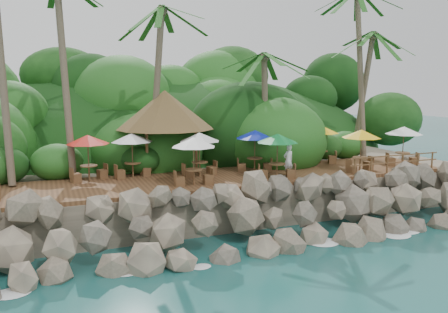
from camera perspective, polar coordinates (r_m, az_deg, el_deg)
name	(u,v)px	position (r m, az deg, el deg)	size (l,w,h in m)	color
ground	(275,256)	(20.25, 6.37, -12.12)	(140.00, 140.00, 0.00)	#19514F
land_base	(175,168)	(34.41, -6.11, -1.38)	(32.00, 25.20, 2.10)	gray
jungle_hill	(153,165)	(41.76, -8.83, -1.02)	(44.80, 28.00, 15.40)	#143811
seawall	(255,217)	(21.57, 3.93, -7.51)	(29.00, 4.00, 2.30)	gray
terrace	(224,178)	(24.87, 0.00, -2.73)	(26.00, 5.00, 0.20)	brown
jungle_foliage	(179,184)	(33.68, -5.63, -3.42)	(44.00, 16.00, 12.00)	#143811
foam_line	(272,252)	(20.49, 5.98, -11.76)	(25.20, 0.80, 0.06)	white
palms	(219,3)	(27.65, -0.65, 18.47)	(28.17, 6.94, 12.81)	brown
palapa	(165,110)	(26.62, -7.34, 5.79)	(5.66, 5.66, 4.60)	brown
dining_clusters	(232,140)	(24.62, 0.97, 2.06)	(25.40, 5.27, 2.39)	brown
railing	(395,161)	(27.75, 20.46, -0.58)	(6.10, 0.10, 1.00)	brown
waiter	(288,160)	(25.12, 7.98, -0.48)	(0.62, 0.41, 1.71)	white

